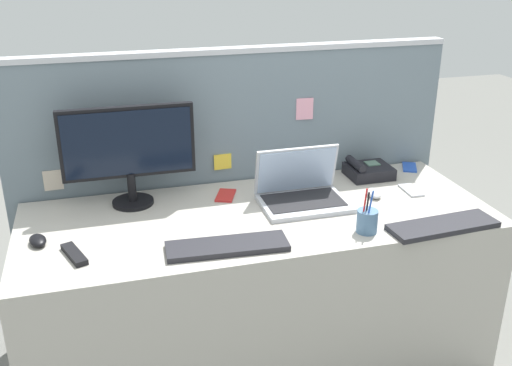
{
  "coord_description": "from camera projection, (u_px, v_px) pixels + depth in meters",
  "views": [
    {
      "loc": [
        -0.61,
        -2.13,
        1.78
      ],
      "look_at": [
        0.0,
        0.05,
        0.85
      ],
      "focal_mm": 41.4,
      "sensor_mm": 36.0,
      "label": 1
    }
  ],
  "objects": [
    {
      "name": "desktop_monitor",
      "position": [
        128.0,
        148.0,
        2.45
      ],
      "size": [
        0.56,
        0.18,
        0.43
      ],
      "color": "black",
      "rests_on": "desk"
    },
    {
      "name": "cubicle_divider",
      "position": [
        235.0,
        188.0,
        2.84
      ],
      "size": [
        2.06,
        0.08,
        1.34
      ],
      "color": "slate",
      "rests_on": "ground_plane"
    },
    {
      "name": "tv_remote",
      "position": [
        74.0,
        254.0,
        2.11
      ],
      "size": [
        0.1,
        0.17,
        0.02
      ],
      "primitive_type": "cube",
      "rotation": [
        0.0,
        0.0,
        0.34
      ],
      "color": "black",
      "rests_on": "desk"
    },
    {
      "name": "computer_mouse_left_hand",
      "position": [
        38.0,
        240.0,
        2.2
      ],
      "size": [
        0.08,
        0.11,
        0.03
      ],
      "primitive_type": "ellipsoid",
      "rotation": [
        0.0,
        0.0,
        0.26
      ],
      "color": "black",
      "rests_on": "desk"
    },
    {
      "name": "computer_mouse_right_hand",
      "position": [
        374.0,
        193.0,
        2.61
      ],
      "size": [
        0.08,
        0.11,
        0.03
      ],
      "primitive_type": "ellipsoid",
      "rotation": [
        0.0,
        0.0,
        -0.22
      ],
      "color": "silver",
      "rests_on": "desk"
    },
    {
      "name": "keyboard_spare",
      "position": [
        227.0,
        246.0,
        2.17
      ],
      "size": [
        0.46,
        0.17,
        0.02
      ],
      "primitive_type": "cube",
      "rotation": [
        0.0,
        0.0,
        -0.06
      ],
      "color": "#232328",
      "rests_on": "desk"
    },
    {
      "name": "ground_plane",
      "position": [
        259.0,
        356.0,
        2.72
      ],
      "size": [
        10.0,
        10.0,
        0.0
      ],
      "primitive_type": "plane",
      "color": "slate"
    },
    {
      "name": "cell_phone_blue_case",
      "position": [
        409.0,
        167.0,
        2.94
      ],
      "size": [
        0.11,
        0.14,
        0.01
      ],
      "primitive_type": "cube",
      "rotation": [
        0.0,
        0.0,
        -0.46
      ],
      "color": "blue",
      "rests_on": "desk"
    },
    {
      "name": "desk",
      "position": [
        259.0,
        289.0,
        2.59
      ],
      "size": [
        1.95,
        0.77,
        0.73
      ],
      "primitive_type": "cube",
      "color": "#ADA89E",
      "rests_on": "ground_plane"
    },
    {
      "name": "pen_cup",
      "position": [
        367.0,
        221.0,
        2.28
      ],
      "size": [
        0.08,
        0.08,
        0.18
      ],
      "color": "#4C7093",
      "rests_on": "desk"
    },
    {
      "name": "laptop",
      "position": [
        301.0,
        190.0,
        2.54
      ],
      "size": [
        0.37,
        0.27,
        0.23
      ],
      "color": "#B2B5BC",
      "rests_on": "desk"
    },
    {
      "name": "keyboard_main",
      "position": [
        443.0,
        226.0,
        2.32
      ],
      "size": [
        0.45,
        0.17,
        0.02
      ],
      "primitive_type": "cube",
      "rotation": [
        0.0,
        0.0,
        0.07
      ],
      "color": "#232328",
      "rests_on": "desk"
    },
    {
      "name": "cell_phone_red_case",
      "position": [
        226.0,
        195.0,
        2.61
      ],
      "size": [
        0.12,
        0.15,
        0.01
      ],
      "primitive_type": "cube",
      "rotation": [
        0.0,
        0.0,
        -0.39
      ],
      "color": "#B22323",
      "rests_on": "desk"
    },
    {
      "name": "cell_phone_silver_slab",
      "position": [
        411.0,
        190.0,
        2.67
      ],
      "size": [
        0.07,
        0.14,
        0.01
      ],
      "primitive_type": "cube",
      "rotation": [
        0.0,
        0.0,
        -0.04
      ],
      "color": "#B7BAC1",
      "rests_on": "desk"
    },
    {
      "name": "desk_phone",
      "position": [
        368.0,
        170.0,
        2.82
      ],
      "size": [
        0.2,
        0.18,
        0.09
      ],
      "color": "black",
      "rests_on": "desk"
    }
  ]
}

